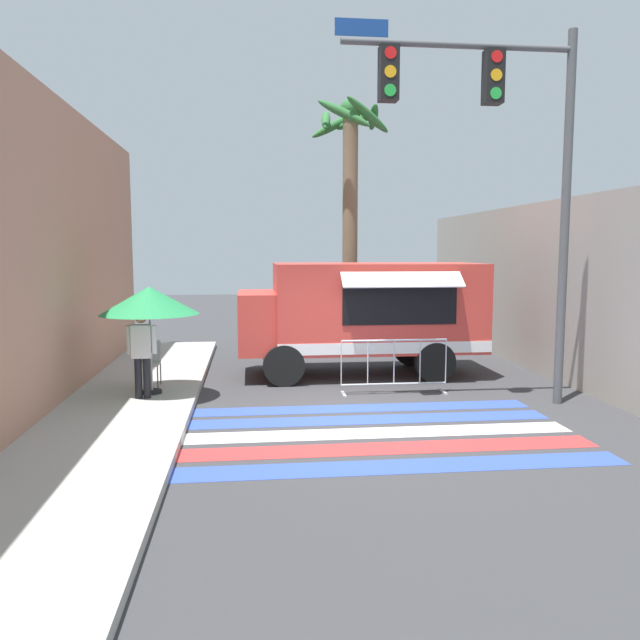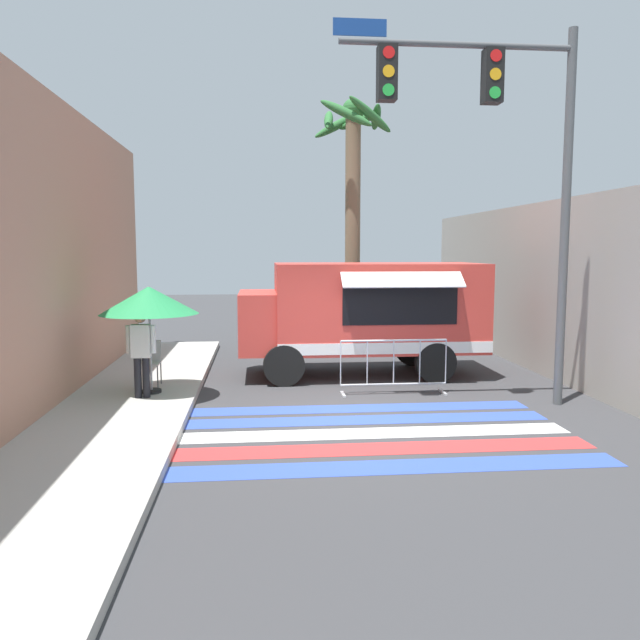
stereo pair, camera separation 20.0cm
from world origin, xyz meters
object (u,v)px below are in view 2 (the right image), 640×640
Objects in this scene: vendor_person at (141,349)px; palm_tree at (353,190)px; food_truck at (359,310)px; traffic_signal_pole at (497,136)px; folding_chair at (149,359)px; patio_umbrella at (149,301)px; barricade_front at (394,367)px.

palm_tree is at bearing 59.34° from vendor_person.
vendor_person is at bearing -151.43° from food_truck.
traffic_signal_pole is at bearing -76.22° from palm_tree.
food_truck is 4.98m from vendor_person.
food_truck reaches higher than folding_chair.
food_truck reaches higher than patio_umbrella.
folding_chair is 0.56× the size of vendor_person.
traffic_signal_pole is 0.97× the size of palm_tree.
palm_tree reaches higher than barricade_front.
food_truck is 4.88m from traffic_signal_pole.
patio_umbrella is 4.83m from barricade_front.
folding_chair is (-6.31, 1.73, -4.09)m from traffic_signal_pole.
barricade_front is (4.64, 0.06, -1.34)m from patio_umbrella.
vendor_person reaches higher than barricade_front.
patio_umbrella reaches higher than barricade_front.
palm_tree reaches higher than patio_umbrella.
patio_umbrella is at bearing -96.07° from folding_chair.
patio_umbrella is 0.95× the size of barricade_front.
patio_umbrella is at bearing -154.92° from food_truck.
food_truck reaches higher than vendor_person.
folding_chair is at bearing -135.56° from palm_tree.
barricade_front reaches higher than folding_chair.
vendor_person is 0.23× the size of palm_tree.
patio_umbrella is at bearing 84.16° from vendor_person.
folding_chair is 4.83m from barricade_front.
food_truck is 6.04× the size of folding_chair.
food_truck is 0.78× the size of palm_tree.
palm_tree is (-0.05, 5.26, 3.92)m from barricade_front.
traffic_signal_pole reaches higher than folding_chair.
traffic_signal_pole is 4.63m from barricade_front.
traffic_signal_pole is 3.13× the size of barricade_front.
traffic_signal_pole is 6.57m from palm_tree.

